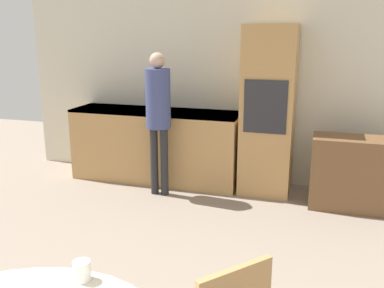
{
  "coord_description": "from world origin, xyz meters",
  "views": [
    {
      "loc": [
        0.79,
        0.18,
        1.9
      ],
      "look_at": [
        -0.07,
        3.0,
        1.13
      ],
      "focal_mm": 40.0,
      "sensor_mm": 36.0,
      "label": 1
    }
  ],
  "objects_px": {
    "oven_unit": "(268,111)",
    "sideboard": "(363,174)",
    "person_standing": "(158,108)",
    "cup": "(82,271)"
  },
  "relations": [
    {
      "from": "oven_unit",
      "to": "sideboard",
      "type": "relative_size",
      "value": 1.8
    },
    {
      "from": "oven_unit",
      "to": "person_standing",
      "type": "distance_m",
      "value": 1.3
    },
    {
      "from": "oven_unit",
      "to": "sideboard",
      "type": "distance_m",
      "value": 1.26
    },
    {
      "from": "person_standing",
      "to": "oven_unit",
      "type": "bearing_deg",
      "value": 22.18
    },
    {
      "from": "sideboard",
      "to": "cup",
      "type": "xyz_separation_m",
      "value": [
        -1.5,
        -3.23,
        0.42
      ]
    },
    {
      "from": "oven_unit",
      "to": "person_standing",
      "type": "relative_size",
      "value": 1.18
    },
    {
      "from": "cup",
      "to": "sideboard",
      "type": "bearing_deg",
      "value": 65.14
    },
    {
      "from": "oven_unit",
      "to": "sideboard",
      "type": "xyz_separation_m",
      "value": [
        1.09,
        -0.26,
        -0.59
      ]
    },
    {
      "from": "oven_unit",
      "to": "cup",
      "type": "bearing_deg",
      "value": -96.71
    },
    {
      "from": "person_standing",
      "to": "cup",
      "type": "relative_size",
      "value": 17.59
    }
  ]
}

